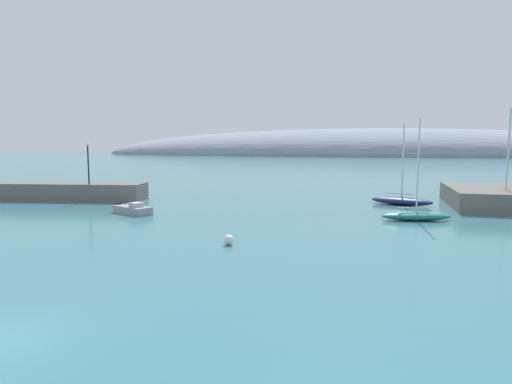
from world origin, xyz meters
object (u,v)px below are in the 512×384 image
motorboat_grey_foreground (133,210)px  mooring_buoy_white (229,240)px  sailboat_black_outer_mooring (505,204)px  sailboat_navy_mid_mooring (402,200)px  sailboat_teal_near_shore (416,215)px  harbor_lamp_post (88,159)px

motorboat_grey_foreground → mooring_buoy_white: size_ratio=6.85×
motorboat_grey_foreground → mooring_buoy_white: (12.52, -9.40, -0.06)m
sailboat_black_outer_mooring → mooring_buoy_white: bearing=-75.4°
sailboat_navy_mid_mooring → mooring_buoy_white: (-11.38, -22.19, -0.16)m
sailboat_teal_near_shore → mooring_buoy_white: size_ratio=13.08×
sailboat_teal_near_shore → mooring_buoy_white: (-12.08, -12.65, -0.11)m
sailboat_navy_mid_mooring → sailboat_teal_near_shore: bearing=-67.4°
sailboat_teal_near_shore → sailboat_black_outer_mooring: sailboat_black_outer_mooring is taller
motorboat_grey_foreground → sailboat_navy_mid_mooring: bearing=52.5°
sailboat_navy_mid_mooring → mooring_buoy_white: bearing=-98.8°
sailboat_black_outer_mooring → mooring_buoy_white: sailboat_black_outer_mooring is taller
harbor_lamp_post → sailboat_navy_mid_mooring: bearing=11.2°
sailboat_teal_near_shore → harbor_lamp_post: bearing=162.1°
sailboat_teal_near_shore → motorboat_grey_foreground: 24.82m
sailboat_black_outer_mooring → mooring_buoy_white: 29.48m
sailboat_black_outer_mooring → sailboat_teal_near_shore: bearing=-77.0°
motorboat_grey_foreground → harbor_lamp_post: 11.87m
motorboat_grey_foreground → sailboat_teal_near_shore: bearing=31.9°
mooring_buoy_white → motorboat_grey_foreground: bearing=143.1°
sailboat_black_outer_mooring → motorboat_grey_foreground: bearing=-101.5°
sailboat_teal_near_shore → sailboat_navy_mid_mooring: sailboat_teal_near_shore is taller
motorboat_grey_foreground → mooring_buoy_white: motorboat_grey_foreground is taller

